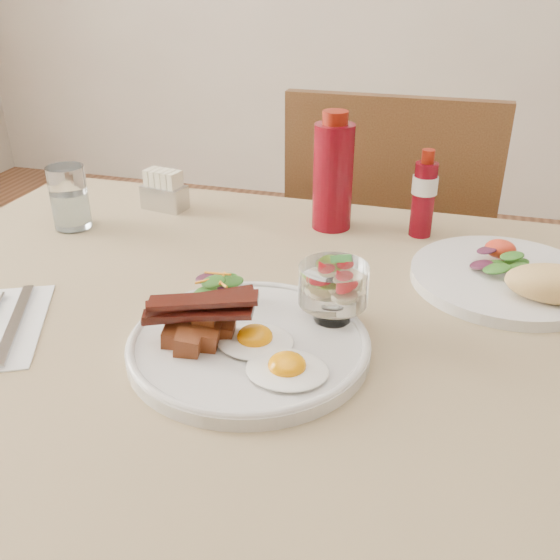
{
  "coord_description": "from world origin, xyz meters",
  "views": [
    {
      "loc": [
        0.12,
        -0.64,
        1.16
      ],
      "look_at": [
        -0.06,
        -0.01,
        0.82
      ],
      "focal_mm": 40.0,
      "sensor_mm": 36.0,
      "label": 1
    }
  ],
  "objects": [
    {
      "name": "hot_sauce_bottle",
      "position": [
        0.08,
        0.33,
        0.82
      ],
      "size": [
        0.05,
        0.05,
        0.14
      ],
      "rotation": [
        0.0,
        0.0,
        -0.23
      ],
      "color": "#60050F",
      "rests_on": "table"
    },
    {
      "name": "table",
      "position": [
        0.0,
        0.0,
        0.66
      ],
      "size": [
        1.33,
        0.88,
        0.75
      ],
      "color": "brown",
      "rests_on": "ground"
    },
    {
      "name": "bacon_potato_pile",
      "position": [
        -0.13,
        -0.09,
        0.8
      ],
      "size": [
        0.13,
        0.09,
        0.06
      ],
      "rotation": [
        0.0,
        0.0,
        -0.13
      ],
      "color": "brown",
      "rests_on": "main_plate"
    },
    {
      "name": "water_glass",
      "position": [
        -0.49,
        0.2,
        0.8
      ],
      "size": [
        0.06,
        0.06,
        0.11
      ],
      "color": "white",
      "rests_on": "table"
    },
    {
      "name": "second_plate",
      "position": [
        0.22,
        0.17,
        0.77
      ],
      "size": [
        0.26,
        0.26,
        0.07
      ],
      "rotation": [
        0.0,
        0.0,
        -0.41
      ],
      "color": "silver",
      "rests_on": "table"
    },
    {
      "name": "sugar_caddy",
      "position": [
        -0.37,
        0.32,
        0.78
      ],
      "size": [
        0.08,
        0.06,
        0.07
      ],
      "rotation": [
        0.0,
        0.0,
        -0.18
      ],
      "color": "#BCBCC1",
      "rests_on": "table"
    },
    {
      "name": "fruit_cup",
      "position": [
        0.0,
        0.0,
        0.81
      ],
      "size": [
        0.08,
        0.08,
        0.08
      ],
      "rotation": [
        0.0,
        0.0,
        -0.16
      ],
      "color": "white",
      "rests_on": "main_plate"
    },
    {
      "name": "chair_far",
      "position": [
        0.0,
        0.66,
        0.52
      ],
      "size": [
        0.42,
        0.42,
        0.93
      ],
      "color": "brown",
      "rests_on": "ground"
    },
    {
      "name": "side_salad",
      "position": [
        -0.15,
        0.0,
        0.78
      ],
      "size": [
        0.07,
        0.07,
        0.04
      ],
      "rotation": [
        0.0,
        0.0,
        -0.41
      ],
      "color": "#1F4C14",
      "rests_on": "main_plate"
    },
    {
      "name": "fried_eggs",
      "position": [
        -0.05,
        -0.1,
        0.77
      ],
      "size": [
        0.14,
        0.13,
        0.02
      ],
      "rotation": [
        0.0,
        0.0,
        -0.08
      ],
      "color": "white",
      "rests_on": "main_plate"
    },
    {
      "name": "ketchup_bottle",
      "position": [
        -0.07,
        0.32,
        0.84
      ],
      "size": [
        0.09,
        0.09,
        0.19
      ],
      "rotation": [
        0.0,
        0.0,
        0.41
      ],
      "color": "#60050F",
      "rests_on": "table"
    },
    {
      "name": "main_plate",
      "position": [
        -0.08,
        -0.07,
        0.76
      ],
      "size": [
        0.28,
        0.28,
        0.02
      ],
      "primitive_type": "cylinder",
      "color": "silver",
      "rests_on": "table"
    }
  ]
}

